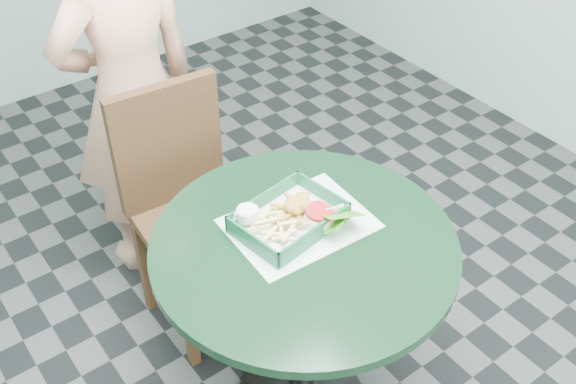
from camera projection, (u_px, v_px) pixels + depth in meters
cafe_table at (303, 289)px, 1.93m from camera, size 0.84×0.84×0.75m
dining_chair at (186, 197)px, 2.32m from camera, size 0.38×0.38×0.93m
diner_person at (132, 92)px, 2.40m from camera, size 0.58×0.40×1.54m
placemat at (299, 229)px, 1.88m from camera, size 0.40×0.30×0.00m
food_basket at (289, 227)px, 1.86m from camera, size 0.28×0.21×0.06m
crab_sandwich at (299, 214)px, 1.85m from camera, size 0.12×0.12×0.07m
fries_pile at (269, 228)px, 1.82m from camera, size 0.14×0.15×0.05m
sauce_ramekin at (248, 215)px, 1.85m from camera, size 0.06×0.06×0.03m
garnish_cup at (324, 225)px, 1.82m from camera, size 0.13×0.13×0.05m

